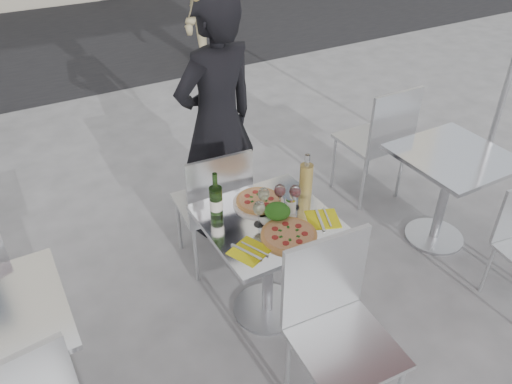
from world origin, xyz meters
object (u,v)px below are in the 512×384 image
salad_plate (277,212)px  napkin_right (323,219)px  wineglass_white_a (259,209)px  wineglass_white_b (264,195)px  pizza_near (289,235)px  carafe (306,180)px  sugar_shaker (291,205)px  chair_near (335,319)px  wine_bottle (216,201)px  side_table_right (448,180)px  napkin_left (250,251)px  woman_diner (217,123)px  main_table (268,247)px  wineglass_red_b (295,192)px  chair_far (215,201)px  side_chair_rfar (381,135)px  pizza_far (259,201)px  wineglass_red_a (280,192)px

salad_plate → napkin_right: salad_plate is taller
wineglass_white_a → wineglass_white_b: bearing=49.4°
pizza_near → wineglass_white_b: size_ratio=1.96×
carafe → sugar_shaker: 0.21m
chair_near → wine_bottle: bearing=108.5°
side_table_right → wineglass_white_b: (-1.48, 0.09, 0.32)m
sugar_shaker → napkin_left: (-0.37, -0.18, -0.05)m
napkin_right → napkin_left: bearing=-154.1°
chair_near → sugar_shaker: (0.16, 0.68, 0.20)m
woman_diner → pizza_near: 1.15m
chair_near → woman_diner: size_ratio=0.56×
pizza_near → napkin_left: bearing=-179.8°
woman_diner → pizza_near: (-0.12, -1.13, -0.15)m
main_table → wine_bottle: bearing=145.9°
wineglass_red_b → napkin_left: size_ratio=0.66×
chair_far → wineglass_white_a: bearing=96.4°
salad_plate → napkin_right: size_ratio=0.94×
sugar_shaker → napkin_left: size_ratio=0.45×
wine_bottle → wineglass_red_b: size_ratio=1.87×
chair_far → pizza_near: chair_far is taller
woman_diner → sugar_shaker: woman_diner is taller
salad_plate → napkin_left: salad_plate is taller
wineglass_red_b → napkin_right: (0.08, -0.18, -0.11)m
chair_near → sugar_shaker: bearing=80.0°
chair_far → side_chair_rfar: bearing=-171.2°
side_table_right → carafe: 1.24m
woman_diner → carafe: 0.88m
chair_near → pizza_near: chair_near is taller
salad_plate → pizza_near: bearing=-100.6°
woman_diner → sugar_shaker: bearing=77.7°
wineglass_white_a → wineglass_red_b: 0.26m
carafe → sugar_shaker: carafe is taller
wineglass_white_a → salad_plate: bearing=2.0°
pizza_far → main_table: bearing=-98.6°
napkin_right → pizza_near: bearing=-150.3°
chair_far → wineglass_red_a: (0.21, -0.47, 0.29)m
side_chair_rfar → wineglass_red_a: size_ratio=6.50×
main_table → napkin_left: bearing=-140.8°
wineglass_white_a → side_chair_rfar: bearing=24.1°
woman_diner → side_table_right: bearing=132.6°
side_table_right → wineglass_red_b: (-1.31, 0.02, 0.32)m
pizza_near → wineglass_red_b: wineglass_red_b is taller
salad_plate → wine_bottle: (-0.30, 0.18, 0.08)m
carafe → wineglass_red_a: bearing=-174.8°
sugar_shaker → chair_near: bearing=-103.7°
chair_far → woman_diner: bearing=-115.2°
side_chair_rfar → woman_diner: 1.36m
wineglass_white_a → carafe: bearing=15.2°
wineglass_red_a → wineglass_red_b: (0.07, -0.05, 0.00)m
chair_far → main_table: bearing=103.9°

